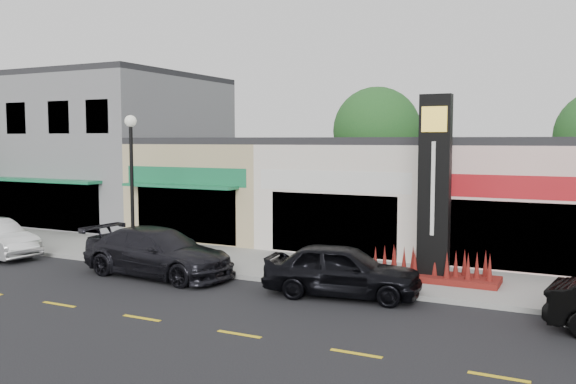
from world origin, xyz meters
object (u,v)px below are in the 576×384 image
Objects in this scene: car_dark_sedan at (158,252)px; car_black_sedan at (342,270)px; pylon_sign at (434,215)px; lamp_west_near at (132,172)px.

car_black_sedan is at bearing -84.61° from car_dark_sedan.
pylon_sign is 3.73m from car_black_sedan.
lamp_west_near is at bearing -171.23° from pylon_sign.
lamp_west_near reaches higher than car_dark_sedan.
pylon_sign reaches higher than lamp_west_near.
car_dark_sedan is at bearing 83.70° from car_black_sedan.
pylon_sign is 1.27× the size of car_black_sedan.
lamp_west_near is 9.36m from car_black_sedan.
car_dark_sedan is 1.21× the size of car_black_sedan.
car_black_sedan is at bearing -127.47° from pylon_sign.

